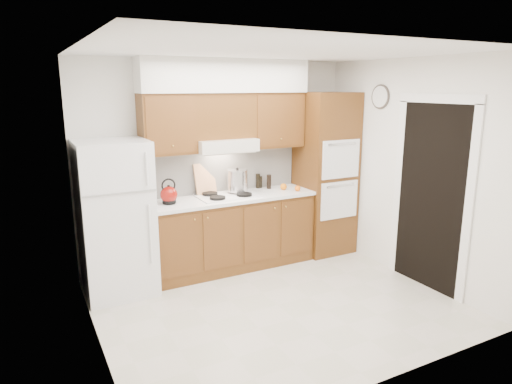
% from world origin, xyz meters
% --- Properties ---
extents(floor, '(3.60, 3.60, 0.00)m').
position_xyz_m(floor, '(0.00, 0.00, 0.00)').
color(floor, beige).
rests_on(floor, ground).
extents(ceiling, '(3.60, 3.60, 0.00)m').
position_xyz_m(ceiling, '(0.00, 0.00, 2.60)').
color(ceiling, white).
rests_on(ceiling, wall_back).
extents(wall_back, '(3.60, 0.02, 2.60)m').
position_xyz_m(wall_back, '(0.00, 1.50, 1.30)').
color(wall_back, white).
rests_on(wall_back, floor).
extents(wall_left, '(0.02, 3.00, 2.60)m').
position_xyz_m(wall_left, '(-1.80, 0.00, 1.30)').
color(wall_left, white).
rests_on(wall_left, floor).
extents(wall_right, '(0.02, 3.00, 2.60)m').
position_xyz_m(wall_right, '(1.80, 0.00, 1.30)').
color(wall_right, white).
rests_on(wall_right, floor).
extents(fridge, '(0.75, 0.72, 1.72)m').
position_xyz_m(fridge, '(-1.41, 1.14, 0.86)').
color(fridge, white).
rests_on(fridge, floor).
extents(base_cabinets, '(2.11, 0.60, 0.90)m').
position_xyz_m(base_cabinets, '(0.02, 1.20, 0.45)').
color(base_cabinets, brown).
rests_on(base_cabinets, floor).
extents(countertop, '(2.13, 0.62, 0.04)m').
position_xyz_m(countertop, '(0.03, 1.19, 0.92)').
color(countertop, white).
rests_on(countertop, base_cabinets).
extents(backsplash, '(2.11, 0.03, 0.56)m').
position_xyz_m(backsplash, '(0.02, 1.49, 1.22)').
color(backsplash, white).
rests_on(backsplash, countertop).
extents(oven_cabinet, '(0.70, 0.65, 2.20)m').
position_xyz_m(oven_cabinet, '(1.44, 1.18, 1.10)').
color(oven_cabinet, brown).
rests_on(oven_cabinet, floor).
extents(upper_cab_left, '(0.63, 0.33, 0.70)m').
position_xyz_m(upper_cab_left, '(-0.71, 1.33, 1.85)').
color(upper_cab_left, brown).
rests_on(upper_cab_left, wall_back).
extents(upper_cab_right, '(0.73, 0.33, 0.70)m').
position_xyz_m(upper_cab_right, '(0.72, 1.33, 1.85)').
color(upper_cab_right, brown).
rests_on(upper_cab_right, wall_back).
extents(range_hood, '(0.75, 0.45, 0.15)m').
position_xyz_m(range_hood, '(-0.02, 1.27, 1.57)').
color(range_hood, silver).
rests_on(range_hood, wall_back).
extents(upper_cab_over_hood, '(0.75, 0.33, 0.55)m').
position_xyz_m(upper_cab_over_hood, '(-0.02, 1.33, 1.92)').
color(upper_cab_over_hood, brown).
rests_on(upper_cab_over_hood, range_hood).
extents(soffit, '(2.13, 0.36, 0.40)m').
position_xyz_m(soffit, '(0.03, 1.32, 2.40)').
color(soffit, silver).
rests_on(soffit, wall_back).
extents(cooktop, '(0.74, 0.50, 0.01)m').
position_xyz_m(cooktop, '(-0.02, 1.21, 0.95)').
color(cooktop, white).
rests_on(cooktop, countertop).
extents(doorway, '(0.02, 0.90, 2.10)m').
position_xyz_m(doorway, '(1.79, -0.35, 1.05)').
color(doorway, black).
rests_on(doorway, floor).
extents(wall_clock, '(0.02, 0.30, 0.30)m').
position_xyz_m(wall_clock, '(1.79, 0.55, 2.15)').
color(wall_clock, '#3F3833').
rests_on(wall_clock, wall_right).
extents(kettle, '(0.25, 0.25, 0.20)m').
position_xyz_m(kettle, '(-0.78, 1.18, 1.05)').
color(kettle, maroon).
rests_on(kettle, countertop).
extents(cutting_board, '(0.31, 0.16, 0.39)m').
position_xyz_m(cutting_board, '(-0.22, 1.45, 1.14)').
color(cutting_board, tan).
rests_on(cutting_board, countertop).
extents(stock_pot, '(0.33, 0.33, 0.27)m').
position_xyz_m(stock_pot, '(0.16, 1.29, 1.10)').
color(stock_pot, '#BBBABF').
rests_on(stock_pot, cooktop).
extents(condiment_a, '(0.06, 0.06, 0.19)m').
position_xyz_m(condiment_a, '(0.53, 1.44, 1.04)').
color(condiment_a, black).
rests_on(condiment_a, countertop).
extents(condiment_b, '(0.07, 0.07, 0.19)m').
position_xyz_m(condiment_b, '(0.65, 1.34, 1.03)').
color(condiment_b, black).
rests_on(condiment_b, countertop).
extents(condiment_c, '(0.06, 0.06, 0.16)m').
position_xyz_m(condiment_c, '(0.57, 1.45, 1.02)').
color(condiment_c, black).
rests_on(condiment_c, countertop).
extents(orange_near, '(0.10, 0.10, 0.08)m').
position_xyz_m(orange_near, '(0.90, 1.03, 0.98)').
color(orange_near, orange).
rests_on(orange_near, countertop).
extents(orange_far, '(0.09, 0.09, 0.09)m').
position_xyz_m(orange_far, '(0.78, 1.18, 0.98)').
color(orange_far, '#FF9F0D').
rests_on(orange_far, countertop).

